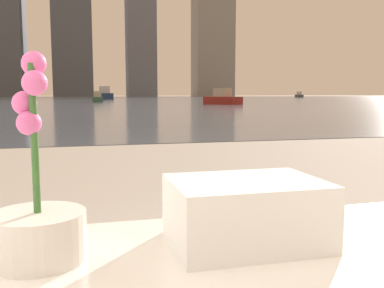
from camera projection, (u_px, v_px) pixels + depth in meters
potted_orchid at (38, 220)px, 0.71m from camera, size 0.16×0.16×0.35m
towel_stack at (246, 212)px, 0.79m from camera, size 0.28×0.20×0.12m
harbor_water at (85, 99)px, 59.77m from camera, size 180.00×110.00×0.01m
harbor_boat_0 at (299, 95)px, 88.77m from camera, size 1.98×3.45×1.22m
harbor_boat_1 at (97, 98)px, 41.35m from camera, size 0.97×2.77×1.03m
harbor_boat_4 at (222, 99)px, 32.82m from camera, size 2.43×3.42×1.22m
harbor_boat_5 at (105, 95)px, 60.24m from camera, size 2.16×5.02×1.83m
skyline_tower_1 at (3, 20)px, 106.66m from camera, size 9.40×13.31×38.34m
skyline_tower_2 at (72, 32)px, 111.05m from camera, size 9.85×12.18×33.62m
skyline_tower_3 at (141, 42)px, 115.75m from camera, size 7.75×6.94×29.12m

